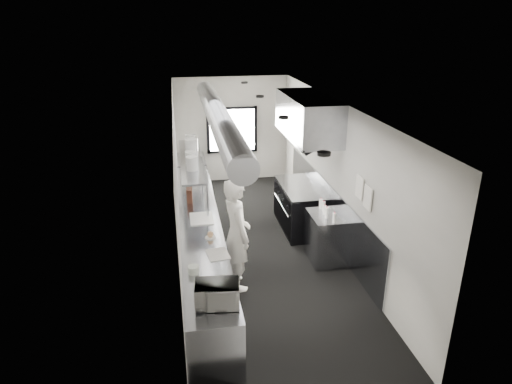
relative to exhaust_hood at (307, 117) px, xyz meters
name	(u,v)px	position (x,y,z in m)	size (l,w,h in m)	color
floor	(259,246)	(-1.10, -0.70, -2.39)	(3.00, 8.00, 0.01)	black
ceiling	(259,104)	(-1.10, -0.70, 0.41)	(3.00, 8.00, 0.01)	silver
wall_back	(232,130)	(-1.10, 3.30, -0.99)	(3.00, 0.02, 2.80)	#B1AEA8
wall_front	(328,308)	(-1.10, -4.70, -0.99)	(3.00, 0.02, 2.80)	#B1AEA8
wall_left	(177,185)	(-2.60, -0.70, -0.99)	(0.02, 8.00, 2.80)	#B1AEA8
wall_right	(336,175)	(0.40, -0.70, -0.99)	(0.02, 8.00, 2.80)	#B1AEA8
wall_cladding	(327,210)	(0.38, -0.40, -1.84)	(0.03, 5.50, 1.10)	#9497A1
hvac_duct	(217,115)	(-1.80, -0.30, 0.16)	(0.40, 0.40, 6.40)	gray
service_window	(232,130)	(-1.10, 3.26, -0.99)	(1.36, 0.05, 1.25)	white
exhaust_hood	(307,117)	(0.00, 0.00, 0.00)	(0.81, 2.20, 0.88)	#9497A1
prep_counter	(201,243)	(-2.25, -1.20, -1.94)	(0.70, 6.00, 0.90)	#9497A1
pass_shelf	(192,160)	(-2.29, 0.30, -0.86)	(0.45, 3.00, 0.68)	#9497A1
range	(301,207)	(-0.06, 0.00, -1.92)	(0.88, 1.60, 0.94)	black
bottle_station	(327,237)	(0.05, -1.40, -1.94)	(0.65, 0.80, 0.90)	#9497A1
far_work_table	(192,175)	(-2.25, 2.50, -1.94)	(0.70, 1.20, 0.90)	#9497A1
notice_sheet_a	(359,187)	(0.37, -1.90, -0.79)	(0.02, 0.28, 0.38)	silver
notice_sheet_b	(368,198)	(0.37, -2.25, -0.84)	(0.02, 0.28, 0.38)	silver
line_cook	(237,234)	(-1.70, -1.97, -1.44)	(0.69, 0.46, 1.90)	white
microwave	(217,294)	(-2.18, -3.73, -1.34)	(0.50, 0.38, 0.30)	silver
deli_tub_a	(200,289)	(-2.37, -3.43, -1.44)	(0.15, 0.15, 0.11)	beige
deli_tub_b	(193,270)	(-2.44, -2.95, -1.44)	(0.15, 0.15, 0.11)	beige
newspaper	(218,254)	(-2.05, -2.49, -1.49)	(0.31, 0.39, 0.01)	white
small_plate	(210,237)	(-2.12, -1.93, -1.48)	(0.18, 0.18, 0.01)	white
pastry	(210,234)	(-2.12, -1.93, -1.43)	(0.10, 0.10, 0.10)	tan
cutting_board	(202,218)	(-2.21, -1.17, -1.48)	(0.40, 0.54, 0.02)	silver
knife_block	(190,195)	(-2.38, -0.32, -1.36)	(0.11, 0.24, 0.26)	brown
plate_stack_a	(192,163)	(-2.31, -0.42, -0.69)	(0.22, 0.22, 0.26)	white
plate_stack_b	(191,158)	(-2.32, -0.14, -0.68)	(0.21, 0.21, 0.28)	white
plate_stack_c	(192,147)	(-2.27, 0.47, -0.64)	(0.26, 0.26, 0.37)	white
plate_stack_d	(191,143)	(-2.27, 0.87, -0.65)	(0.22, 0.22, 0.35)	white
squeeze_bottle_a	(334,218)	(0.04, -1.72, -1.40)	(0.06, 0.06, 0.17)	silver
squeeze_bottle_b	(327,213)	(-0.03, -1.52, -1.39)	(0.07, 0.07, 0.20)	silver
squeeze_bottle_c	(324,210)	(-0.02, -1.36, -1.40)	(0.06, 0.06, 0.17)	silver
squeeze_bottle_d	(323,206)	(0.01, -1.21, -1.40)	(0.06, 0.06, 0.19)	silver
squeeze_bottle_e	(321,204)	(0.00, -1.10, -1.39)	(0.06, 0.06, 0.19)	silver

